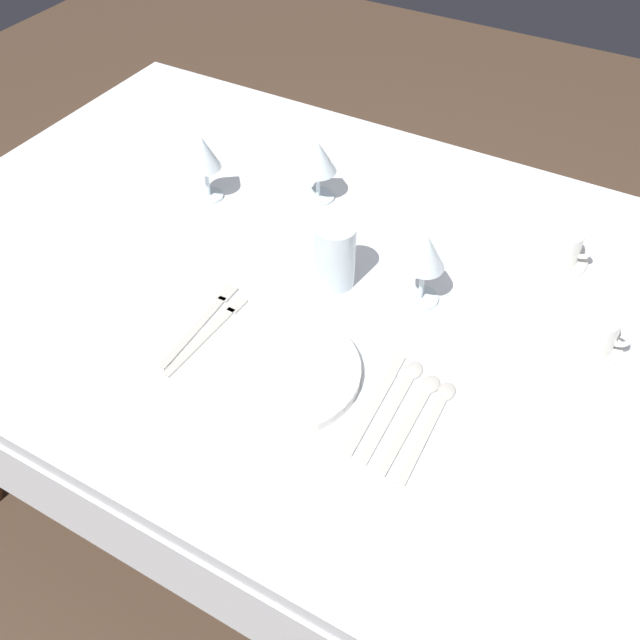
{
  "coord_description": "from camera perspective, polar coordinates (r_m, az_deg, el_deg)",
  "views": [
    {
      "loc": [
        0.41,
        -0.84,
        1.6
      ],
      "look_at": [
        0.0,
        -0.12,
        0.76
      ],
      "focal_mm": 38.88,
      "sensor_mm": 36.0,
      "label": 1
    }
  ],
  "objects": [
    {
      "name": "ground_plane",
      "position": [
        1.86,
        1.83,
        -14.31
      ],
      "size": [
        6.0,
        6.0,
        0.0
      ],
      "primitive_type": "plane",
      "color": "#4C3828"
    },
    {
      "name": "dining_table",
      "position": [
        1.33,
        2.48,
        0.1
      ],
      "size": [
        1.8,
        1.11,
        0.74
      ],
      "color": "white",
      "rests_on": "ground"
    },
    {
      "name": "drink_tumbler",
      "position": [
        1.25,
        1.34,
        5.49
      ],
      "size": [
        0.07,
        0.07,
        0.13
      ],
      "color": "silver",
      "rests_on": "dining_table"
    },
    {
      "name": "spoon_tea",
      "position": [
        1.09,
        9.3,
        -7.97
      ],
      "size": [
        0.03,
        0.21,
        0.01
      ],
      "color": "beige",
      "rests_on": "dining_table"
    },
    {
      "name": "wine_glass_right",
      "position": [
        1.46,
        -9.56,
        13.21
      ],
      "size": [
        0.07,
        0.07,
        0.14
      ],
      "color": "silver",
      "rests_on": "dining_table"
    },
    {
      "name": "spoon_dessert",
      "position": [
        1.09,
        7.94,
        -7.37
      ],
      "size": [
        0.03,
        0.21,
        0.01
      ],
      "color": "beige",
      "rests_on": "dining_table"
    },
    {
      "name": "wine_glass_centre",
      "position": [
        1.44,
        -0.17,
        13.07
      ],
      "size": [
        0.08,
        0.08,
        0.13
      ],
      "color": "silver",
      "rests_on": "dining_table"
    },
    {
      "name": "fork_inner",
      "position": [
        1.22,
        -9.66,
        -0.14
      ],
      "size": [
        0.03,
        0.22,
        0.0
      ],
      "color": "beige",
      "rests_on": "dining_table"
    },
    {
      "name": "coffee_cup_left",
      "position": [
        1.22,
        21.49,
        -0.63
      ],
      "size": [
        0.11,
        0.09,
        0.07
      ],
      "color": "white",
      "rests_on": "saucer_left"
    },
    {
      "name": "saucer_left",
      "position": [
        1.25,
        20.96,
        -1.82
      ],
      "size": [
        0.12,
        0.12,
        0.01
      ],
      "primitive_type": "cylinder",
      "color": "white",
      "rests_on": "dining_table"
    },
    {
      "name": "wine_glass_left",
      "position": [
        1.2,
        8.7,
        5.24
      ],
      "size": [
        0.07,
        0.07,
        0.14
      ],
      "color": "silver",
      "rests_on": "dining_table"
    },
    {
      "name": "spoon_soup",
      "position": [
        1.1,
        6.49,
        -6.38
      ],
      "size": [
        0.03,
        0.22,
        0.01
      ],
      "color": "beige",
      "rests_on": "dining_table"
    },
    {
      "name": "fork_outer",
      "position": [
        1.2,
        -9.04,
        -0.94
      ],
      "size": [
        0.03,
        0.21,
        0.0
      ],
      "color": "beige",
      "rests_on": "dining_table"
    },
    {
      "name": "coffee_cup_right",
      "position": [
        1.38,
        19.16,
        5.96
      ],
      "size": [
        0.1,
        0.08,
        0.06
      ],
      "color": "white",
      "rests_on": "saucer_right"
    },
    {
      "name": "saucer_right",
      "position": [
        1.4,
        18.75,
        4.85
      ],
      "size": [
        0.12,
        0.12,
        0.01
      ],
      "primitive_type": "cylinder",
      "color": "white",
      "rests_on": "dining_table"
    },
    {
      "name": "dinner_plate",
      "position": [
        1.12,
        -3.01,
        -4.2
      ],
      "size": [
        0.25,
        0.25,
        0.02
      ],
      "primitive_type": "cylinder",
      "color": "white",
      "rests_on": "dining_table"
    },
    {
      "name": "dinner_knife",
      "position": [
        1.09,
        4.46,
        -6.96
      ],
      "size": [
        0.03,
        0.21,
        0.0
      ],
      "color": "beige",
      "rests_on": "dining_table"
    }
  ]
}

